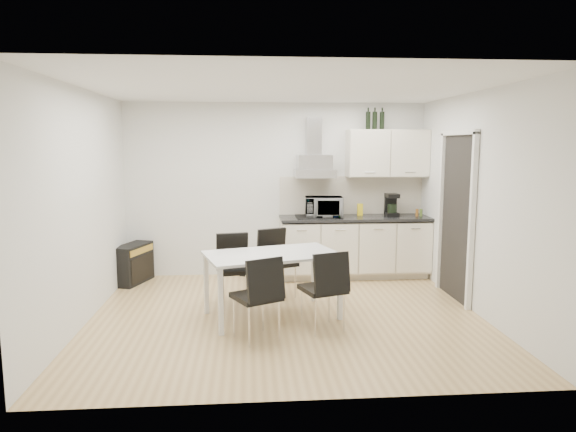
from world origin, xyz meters
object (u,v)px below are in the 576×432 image
Objects in this scene: dining_table at (272,260)px; chair_near_right at (323,290)px; kitchenette at (357,222)px; guitar_amp at (133,263)px; chair_far_right at (278,264)px; floor_speaker at (246,267)px; chair_near_left at (256,298)px; chair_far_left at (235,270)px.

dining_table is 0.74m from chair_near_right.
guitar_amp is (-3.28, -0.11, -0.55)m from kitchenette.
floor_speaker is (-0.42, 1.12, -0.30)m from chair_far_right.
dining_table is 6.04× the size of floor_speaker.
dining_table is at bearing 119.70° from chair_near_right.
kitchenette is 9.20× the size of floor_speaker.
floor_speaker is (-0.83, 2.37, -0.30)m from chair_near_right.
chair_near_right is (0.71, 0.22, 0.00)m from chair_near_left.
chair_far_left is 1.21× the size of guitar_amp.
floor_speaker is at bearing 90.57° from chair_near_right.
dining_table is 1.88× the size of chair_far_left.
chair_far_right reaches higher than guitar_amp.
guitar_amp is 2.66× the size of floor_speaker.
kitchenette is 2.86× the size of chair_near_right.
chair_near_right is at bearing 85.85° from chair_far_right.
dining_table is at bearing -127.91° from kitchenette.
chair_near_right is (-0.83, -2.20, -0.39)m from kitchenette.
kitchenette is at bearing -155.31° from chair_far_left.
chair_near_right is at bearing -47.08° from floor_speaker.
chair_far_left reaches higher than dining_table.
guitar_amp is at bearing 99.78° from chair_near_left.
floor_speaker is at bearing -105.89° from chair_far_left.
dining_table is 2.27× the size of guitar_amp.
chair_far_left is at bearing 116.92° from dining_table.
guitar_amp is (-1.73, 2.31, -0.16)m from chair_near_left.
chair_near_right reaches higher than guitar_amp.
chair_near_left is at bearing 55.95° from chair_far_right.
chair_far_left and chair_near_left have the same top height.
kitchenette reaches higher than chair_far_left.
chair_far_right reaches higher than dining_table.
kitchenette is 2.23m from chair_far_left.
kitchenette reaches higher than chair_near_left.
kitchenette is 2.39m from chair_near_right.
chair_far_right is at bearing -160.83° from chair_far_left.
kitchenette is 2.86× the size of chair_near_left.
chair_far_left is (-0.44, 0.47, -0.23)m from dining_table.
kitchenette is 2.86× the size of chair_far_right.
dining_table is 1.88× the size of chair_near_left.
dining_table reaches higher than floor_speaker.
chair_far_right is at bearing -142.42° from kitchenette.
chair_far_left is at bearing 74.91° from chair_near_left.
chair_near_right is (0.52, -0.46, -0.23)m from dining_table.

